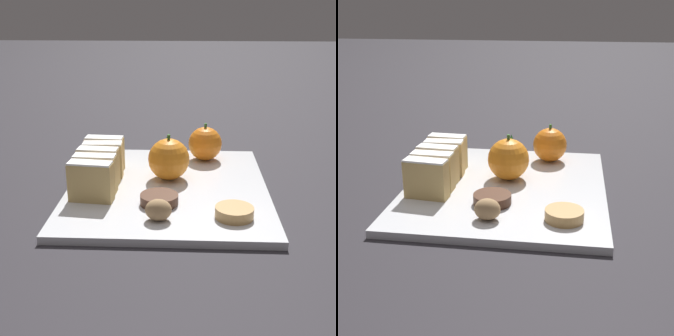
{
  "view_description": "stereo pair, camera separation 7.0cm",
  "coord_description": "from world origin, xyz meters",
  "views": [
    {
      "loc": [
        0.03,
        -0.72,
        0.3
      ],
      "look_at": [
        0.0,
        0.0,
        0.04
      ],
      "focal_mm": 50.0,
      "sensor_mm": 36.0,
      "label": 1
    },
    {
      "loc": [
        0.1,
        -0.72,
        0.3
      ],
      "look_at": [
        0.0,
        0.0,
        0.04
      ],
      "focal_mm": 50.0,
      "sensor_mm": 36.0,
      "label": 2
    }
  ],
  "objects": [
    {
      "name": "orange_near",
      "position": [
        0.0,
        0.03,
        0.05
      ],
      "size": [
        0.07,
        0.07,
        0.08
      ],
      "color": "orange",
      "rests_on": "serving_platter"
    },
    {
      "name": "ground_plane",
      "position": [
        0.0,
        0.0,
        0.0
      ],
      "size": [
        6.0,
        6.0,
        0.0
      ],
      "primitive_type": "plane",
      "color": "#28262B"
    },
    {
      "name": "stollen_slice_fourth",
      "position": [
        -0.11,
        0.03,
        0.04
      ],
      "size": [
        0.07,
        0.03,
        0.06
      ],
      "color": "tan",
      "rests_on": "serving_platter"
    },
    {
      "name": "walnut",
      "position": [
        -0.01,
        -0.13,
        0.03
      ],
      "size": [
        0.04,
        0.03,
        0.03
      ],
      "color": "#9E7A51",
      "rests_on": "serving_platter"
    },
    {
      "name": "stollen_slice_third",
      "position": [
        -0.12,
        -0.0,
        0.04
      ],
      "size": [
        0.07,
        0.03,
        0.06
      ],
      "color": "tan",
      "rests_on": "serving_platter"
    },
    {
      "name": "stollen_slice_front",
      "position": [
        -0.11,
        -0.07,
        0.04
      ],
      "size": [
        0.07,
        0.03,
        0.06
      ],
      "color": "tan",
      "rests_on": "serving_platter"
    },
    {
      "name": "stollen_slice_second",
      "position": [
        -0.11,
        -0.04,
        0.04
      ],
      "size": [
        0.07,
        0.03,
        0.06
      ],
      "color": "tan",
      "rests_on": "serving_platter"
    },
    {
      "name": "chocolate_cookie",
      "position": [
        -0.01,
        -0.08,
        0.02
      ],
      "size": [
        0.06,
        0.06,
        0.02
      ],
      "color": "#472819",
      "rests_on": "serving_platter"
    },
    {
      "name": "evergreen_sprig",
      "position": [
        -0.01,
        0.11,
        0.04
      ],
      "size": [
        0.04,
        0.04,
        0.06
      ],
      "color": "#23662D",
      "rests_on": "serving_platter"
    },
    {
      "name": "orange_far",
      "position": [
        0.06,
        0.13,
        0.04
      ],
      "size": [
        0.06,
        0.06,
        0.07
      ],
      "color": "orange",
      "rests_on": "serving_platter"
    },
    {
      "name": "gingerbread_cookie",
      "position": [
        0.1,
        -0.12,
        0.02
      ],
      "size": [
        0.06,
        0.06,
        0.02
      ],
      "color": "tan",
      "rests_on": "serving_platter"
    },
    {
      "name": "stollen_slice_fifth",
      "position": [
        -0.12,
        0.07,
        0.04
      ],
      "size": [
        0.07,
        0.03,
        0.06
      ],
      "color": "tan",
      "rests_on": "serving_platter"
    },
    {
      "name": "serving_platter",
      "position": [
        0.0,
        0.0,
        0.01
      ],
      "size": [
        0.33,
        0.38,
        0.01
      ],
      "color": "silver",
      "rests_on": "ground_plane"
    }
  ]
}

